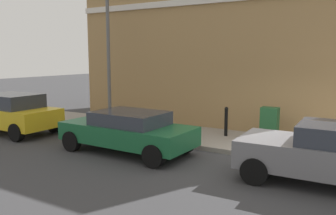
{
  "coord_description": "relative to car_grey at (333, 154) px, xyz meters",
  "views": [
    {
      "loc": [
        -9.29,
        -2.74,
        2.95
      ],
      "look_at": [
        0.91,
        3.36,
        1.2
      ],
      "focal_mm": 37.28,
      "sensor_mm": 36.0,
      "label": 1
    }
  ],
  "objects": [
    {
      "name": "lamppost",
      "position": [
        2.63,
        8.81,
        2.56
      ],
      "size": [
        0.2,
        0.44,
        5.72
      ],
      "color": "#59595B",
      "rests_on": "sidewalk"
    },
    {
      "name": "utility_cabinet",
      "position": [
        2.82,
        2.18,
        -0.06
      ],
      "size": [
        0.46,
        0.61,
        1.15
      ],
      "color": "#1E4C28",
      "rests_on": "sidewalk"
    },
    {
      "name": "bollard_near_cabinet",
      "position": [
        2.92,
        3.73,
        -0.04
      ],
      "size": [
        0.14,
        0.14,
        1.04
      ],
      "color": "black",
      "rests_on": "sidewalk"
    },
    {
      "name": "car_grey",
      "position": [
        0.0,
        0.0,
        0.0
      ],
      "size": [
        1.96,
        4.17,
        1.43
      ],
      "rotation": [
        0.0,
        0.0,
        1.59
      ],
      "color": "slate",
      "rests_on": "ground"
    },
    {
      "name": "corner_building",
      "position": [
        7.45,
        5.6,
        2.96
      ],
      "size": [
        7.1,
        11.17,
        7.41
      ],
      "color": "#9E7A4C",
      "rests_on": "ground"
    },
    {
      "name": "car_green",
      "position": [
        -0.16,
        5.72,
        -0.05
      ],
      "size": [
        1.97,
        4.25,
        1.29
      ],
      "rotation": [
        0.0,
        0.0,
        1.55
      ],
      "color": "#195933",
      "rests_on": "ground"
    },
    {
      "name": "sidewalk",
      "position": [
        2.56,
        8.02,
        -0.67
      ],
      "size": [
        2.79,
        30.0,
        0.15
      ],
      "primitive_type": "cube",
      "color": "gray",
      "rests_on": "ground"
    },
    {
      "name": "car_yellow",
      "position": [
        -0.22,
        11.43,
        0.04
      ],
      "size": [
        1.89,
        4.26,
        1.52
      ],
      "rotation": [
        0.0,
        0.0,
        1.57
      ],
      "color": "gold",
      "rests_on": "ground"
    },
    {
      "name": "ground",
      "position": [
        0.76,
        2.02,
        -0.74
      ],
      "size": [
        80.0,
        80.0,
        0.0
      ],
      "primitive_type": "plane",
      "color": "#38383A"
    }
  ]
}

